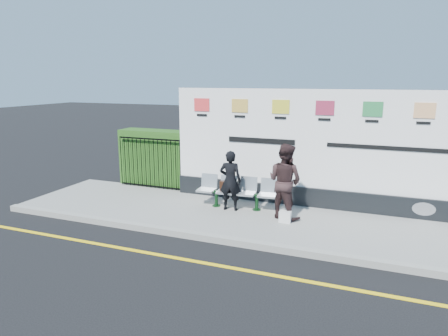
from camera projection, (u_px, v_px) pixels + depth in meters
name	position (u px, v px, depth m)	size (l,w,h in m)	color
ground	(260.00, 273.00, 7.07)	(80.00, 80.00, 0.00)	black
pavement	(290.00, 223.00, 9.34)	(14.00, 3.00, 0.12)	gray
kerb	(274.00, 248.00, 7.97)	(14.00, 0.18, 0.14)	gray
yellow_line	(260.00, 273.00, 7.07)	(14.00, 0.10, 0.01)	yellow
billboard	(323.00, 157.00, 10.09)	(8.00, 0.30, 3.00)	black
hedge	(157.00, 158.00, 12.39)	(2.35, 0.70, 1.70)	#265319
railing	(150.00, 163.00, 12.00)	(2.05, 0.06, 1.54)	black
bench	(236.00, 200.00, 10.20)	(2.05, 0.54, 0.44)	#B4BABD
woman_left	(230.00, 181.00, 9.96)	(0.55, 0.36, 1.52)	black
woman_right	(285.00, 181.00, 9.37)	(0.87, 0.68, 1.79)	#322020
handbag_brown	(226.00, 186.00, 10.21)	(0.32, 0.14, 0.25)	black
carrier_bag_white	(285.00, 217.00, 9.20)	(0.27, 0.16, 0.27)	silver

